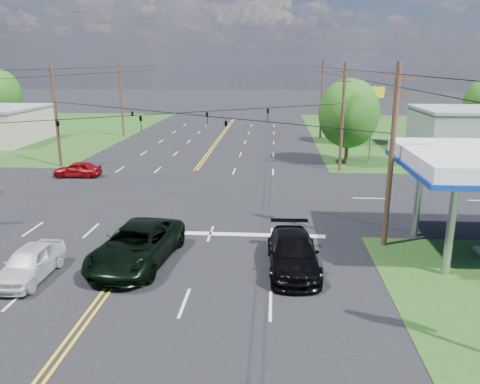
# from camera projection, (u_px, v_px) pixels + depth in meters

# --- Properties ---
(ground) EXTENTS (280.00, 280.00, 0.00)m
(ground) POSITION_uv_depth(u_px,v_px,m) (178.00, 195.00, 34.61)
(ground) COLOR black
(ground) RESTS_ON ground
(stop_bar) EXTENTS (10.00, 0.50, 0.02)m
(stop_bar) POSITION_uv_depth(u_px,v_px,m) (237.00, 235.00, 26.57)
(stop_bar) COLOR silver
(stop_bar) RESTS_ON ground
(pole_se) EXTENTS (1.60, 0.28, 9.50)m
(pole_se) POSITION_uv_depth(u_px,v_px,m) (392.00, 155.00, 23.74)
(pole_se) COLOR #3E291A
(pole_se) RESTS_ON ground
(pole_nw) EXTENTS (1.60, 0.28, 9.50)m
(pole_nw) POSITION_uv_depth(u_px,v_px,m) (56.00, 114.00, 42.86)
(pole_nw) COLOR #3E291A
(pole_nw) RESTS_ON ground
(pole_ne) EXTENTS (1.60, 0.28, 9.50)m
(pole_ne) POSITION_uv_depth(u_px,v_px,m) (342.00, 116.00, 41.05)
(pole_ne) COLOR #3E291A
(pole_ne) RESTS_ON ground
(pole_left_far) EXTENTS (1.60, 0.28, 10.00)m
(pole_left_far) POSITION_uv_depth(u_px,v_px,m) (121.00, 97.00, 61.06)
(pole_left_far) COLOR #3E291A
(pole_left_far) RESTS_ON ground
(pole_right_far) EXTENTS (1.60, 0.28, 10.00)m
(pole_right_far) POSITION_uv_depth(u_px,v_px,m) (322.00, 98.00, 59.25)
(pole_right_far) COLOR #3E291A
(pole_right_far) RESTS_ON ground
(span_wire_signals) EXTENTS (26.00, 18.00, 1.13)m
(span_wire_signals) POSITION_uv_depth(u_px,v_px,m) (175.00, 113.00, 33.01)
(span_wire_signals) COLOR black
(span_wire_signals) RESTS_ON ground
(power_lines) EXTENTS (26.04, 100.00, 0.64)m
(power_lines) POSITION_uv_depth(u_px,v_px,m) (167.00, 76.00, 30.40)
(power_lines) COLOR black
(power_lines) RESTS_ON ground
(tree_right_a) EXTENTS (5.70, 5.70, 8.18)m
(tree_right_a) POSITION_uv_depth(u_px,v_px,m) (349.00, 113.00, 43.87)
(tree_right_a) COLOR #3E291A
(tree_right_a) RESTS_ON ground
(tree_right_b) EXTENTS (4.94, 4.94, 7.09)m
(tree_right_b) POSITION_uv_depth(u_px,v_px,m) (354.00, 108.00, 55.41)
(tree_right_b) COLOR #3E291A
(tree_right_b) RESTS_ON ground
(pickup_dkgreen) EXTENTS (3.84, 7.01, 1.86)m
(pickup_dkgreen) POSITION_uv_depth(u_px,v_px,m) (137.00, 245.00, 22.54)
(pickup_dkgreen) COLOR black
(pickup_dkgreen) RESTS_ON ground
(suv_black) EXTENTS (2.52, 5.74, 1.64)m
(suv_black) POSITION_uv_depth(u_px,v_px,m) (293.00, 253.00, 21.92)
(suv_black) COLOR black
(suv_black) RESTS_ON ground
(pickup_white) EXTENTS (1.81, 4.41, 1.50)m
(pickup_white) POSITION_uv_depth(u_px,v_px,m) (30.00, 263.00, 21.01)
(pickup_white) COLOR silver
(pickup_white) RESTS_ON ground
(sedan_red) EXTENTS (3.98, 1.68, 1.35)m
(sedan_red) POSITION_uv_depth(u_px,v_px,m) (77.00, 169.00, 39.87)
(sedan_red) COLOR maroon
(sedan_red) RESTS_ON ground
(polesign_ne) EXTENTS (2.03, 0.68, 7.36)m
(polesign_ne) POSITION_uv_depth(u_px,v_px,m) (373.00, 104.00, 44.35)
(polesign_ne) COLOR #A5A5AA
(polesign_ne) RESTS_ON ground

